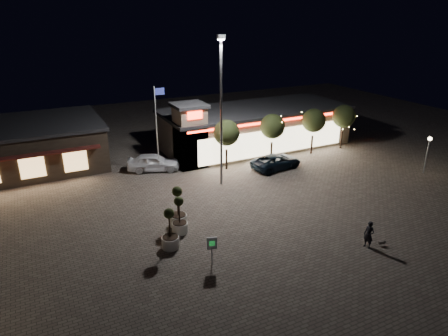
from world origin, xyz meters
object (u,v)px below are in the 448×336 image
planter_left (178,214)px  planter_mid (170,236)px  white_sedan (154,162)px  pickup_truck (276,161)px  pedestrian (369,235)px  valet_sign (212,246)px

planter_left → planter_mid: bearing=-120.6°
white_sedan → planter_mid: bearing=-172.0°
pickup_truck → white_sedan: white_sedan is taller
pickup_truck → pedestrian: pedestrian is taller
pickup_truck → valet_sign: 16.56m
planter_left → valet_sign: size_ratio=1.61×
pedestrian → planter_mid: size_ratio=0.65×
pedestrian → planter_mid: 12.50m
pedestrian → white_sedan: bearing=-170.4°
white_sedan → planter_mid: (-2.96, -13.23, 0.03)m
pedestrian → planter_left: size_ratio=0.61×
pedestrian → planter_left: 12.60m
pickup_truck → planter_left: size_ratio=1.70×
planter_mid → planter_left: bearing=59.4°
pedestrian → valet_sign: 10.00m
pickup_truck → planter_left: 13.63m
white_sedan → planter_mid: size_ratio=1.75×
pickup_truck → planter_mid: size_ratio=1.83×
pickup_truck → planter_left: (-12.15, -6.17, 0.22)m
planter_left → valet_sign: 5.25m
white_sedan → planter_mid: planter_mid is taller
pickup_truck → pedestrian: (-2.37, -14.11, 0.20)m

